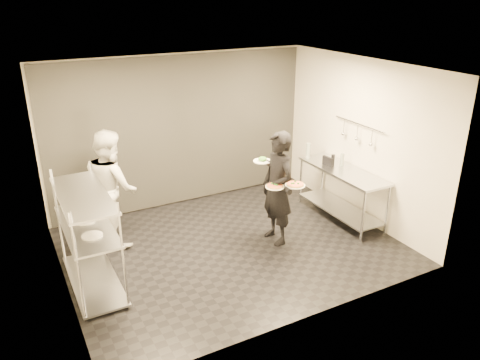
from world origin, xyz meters
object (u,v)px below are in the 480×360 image
pizza_plate_near (275,186)px  bottle_clear (342,160)px  chef (112,187)px  salad_plate (262,160)px  bottle_green (308,150)px  bottle_dark (333,161)px  pizza_plate_far (295,185)px  prep_counter (342,185)px  pass_rack (88,235)px  waiter (277,188)px  pos_monitor (328,161)px

pizza_plate_near → bottle_clear: bearing=16.5°
chef → salad_plate: 2.41m
bottle_green → bottle_dark: (0.11, -0.58, -0.03)m
bottle_green → bottle_dark: bearing=-78.9°
salad_plate → bottle_green: bearing=26.4°
pizza_plate_far → bottle_clear: bearing=21.9°
prep_counter → salad_plate: (-1.56, 0.11, 0.70)m
pizza_plate_near → salad_plate: (0.04, 0.44, 0.28)m
prep_counter → bottle_clear: size_ratio=8.01×
pizza_plate_far → pizza_plate_near: bearing=172.6°
pizza_plate_near → bottle_green: size_ratio=1.04×
prep_counter → salad_plate: salad_plate is taller
pizza_plate_near → bottle_dark: (1.54, 0.55, -0.02)m
salad_plate → bottle_green: salad_plate is taller
pass_rack → bottle_clear: 4.45m
prep_counter → bottle_green: bottle_green is taller
pass_rack → bottle_clear: (4.44, 0.18, 0.26)m
waiter → pos_monitor: waiter is taller
salad_plate → bottle_dark: salad_plate is taller
prep_counter → bottle_green: size_ratio=6.44×
salad_plate → pass_rack: bearing=-177.6°
chef → pizza_plate_near: (2.13, -1.43, 0.12)m
bottle_clear → chef: bearing=166.5°
bottle_green → pass_rack: bearing=-169.1°
pizza_plate_far → prep_counter: bearing=16.5°
prep_counter → waiter: waiter is taller
pos_monitor → bottle_clear: bearing=-31.4°
pizza_plate_far → bottle_green: 1.60m
pass_rack → bottle_dark: pass_rack is taller
pizza_plate_near → bottle_dark: bearing=19.6°
pass_rack → bottle_clear: size_ratio=7.12×
pass_rack → pos_monitor: 4.23m
salad_plate → pos_monitor: bearing=6.8°
salad_plate → bottle_clear: bearing=2.2°
salad_plate → bottle_clear: 1.70m
bottle_clear → waiter: bearing=-167.9°
prep_counter → pass_rack: bearing=-180.0°
pass_rack → waiter: bearing=-3.0°
chef → bottle_clear: 3.95m
prep_counter → pizza_plate_far: 1.38m
salad_plate → pizza_plate_far: bearing=-58.0°
pizza_plate_near → pos_monitor: bearing=22.5°
pos_monitor → pizza_plate_near: bearing=-163.5°
chef → pizza_plate_far: (2.47, -1.47, 0.10)m
pass_rack → waiter: size_ratio=0.87×
pizza_plate_far → bottle_green: size_ratio=1.13×
prep_counter → waiter: bearing=-173.8°
waiter → pizza_plate_far: bearing=38.2°
waiter → pos_monitor: 1.40m
pizza_plate_near → pizza_plate_far: 0.34m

